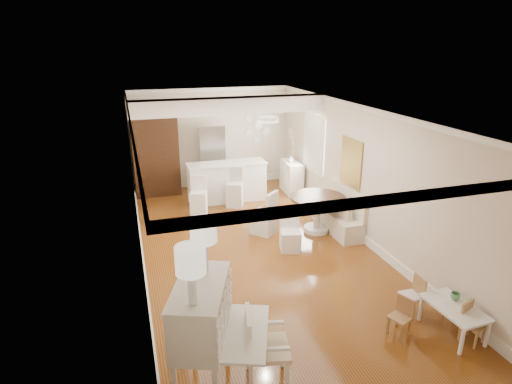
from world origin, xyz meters
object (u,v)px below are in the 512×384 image
sideboard (292,177)px  pantry_cabinet (156,153)px  secretary_bureau (202,338)px  slip_chair_far (264,212)px  bar_stool_right (234,188)px  slip_chair_near (291,231)px  kids_chair_c (474,324)px  kids_table (453,320)px  kids_chair_b (411,295)px  breakfast_counter (227,182)px  kids_chair_a (400,317)px  fridge (225,157)px  dining_table (317,214)px  gustavian_armchair (267,347)px  bar_stool_left (198,196)px

sideboard → pantry_cabinet: bearing=167.8°
secretary_bureau → slip_chair_far: (2.08, 4.04, -0.23)m
bar_stool_right → sideboard: bearing=40.7°
slip_chair_near → pantry_cabinet: size_ratio=0.36×
pantry_cabinet → kids_chair_c: bearing=-64.5°
kids_table → sideboard: sideboard is taller
slip_chair_far → sideboard: 2.85m
kids_chair_b → breakfast_counter: 5.92m
secretary_bureau → kids_chair_a: 2.90m
slip_chair_far → sideboard: size_ratio=1.06×
breakfast_counter → secretary_bureau: bearing=-106.0°
secretary_bureau → kids_chair_b: 3.41m
secretary_bureau → bar_stool_right: secretary_bureau is taller
fridge → breakfast_counter: bearing=-100.8°
secretary_bureau → bar_stool_right: size_ratio=1.43×
breakfast_counter → fridge: 1.14m
secretary_bureau → kids_chair_b: secretary_bureau is taller
kids_chair_b → breakfast_counter: (-1.54, 5.71, 0.21)m
secretary_bureau → slip_chair_near: 3.89m
kids_table → bar_stool_right: (-1.72, 5.84, 0.28)m
slip_chair_near → bar_stool_right: 2.74m
kids_table → kids_chair_a: (-0.74, 0.21, 0.06)m
slip_chair_near → slip_chair_far: bearing=119.2°
kids_chair_b → bar_stool_right: (-1.46, 5.23, 0.19)m
kids_chair_a → dining_table: size_ratio=0.47×
kids_table → slip_chair_near: size_ratio=1.08×
gustavian_armchair → kids_chair_a: gustavian_armchair is taller
slip_chair_near → bar_stool_left: size_ratio=0.87×
slip_chair_near → sideboard: bearing=82.1°
kids_chair_c → slip_chair_far: size_ratio=0.61×
dining_table → bar_stool_right: 2.44m
gustavian_armchair → dining_table: 4.61m
kids_table → slip_chair_far: bearing=110.4°
bar_stool_left → fridge: size_ratio=0.53×
kids_chair_b → fridge: 6.92m
secretary_bureau → bar_stool_right: bearing=92.7°
slip_chair_far → fridge: 3.31m
dining_table → breakfast_counter: 2.89m
sideboard → bar_stool_right: bearing=-158.5°
bar_stool_left → kids_chair_c: bearing=-46.1°
breakfast_counter → pantry_cabinet: 2.11m
slip_chair_far → bar_stool_left: size_ratio=1.01×
kids_chair_a → kids_chair_b: size_ratio=0.92×
slip_chair_far → pantry_cabinet: 3.92m
gustavian_armchair → kids_chair_a: size_ratio=1.74×
dining_table → bar_stool_right: size_ratio=1.20×
kids_chair_a → slip_chair_far: 3.96m
secretary_bureau → dining_table: 4.97m
gustavian_armchair → dining_table: gustavian_armchair is taller
bar_stool_left → secretary_bureau: bearing=-81.6°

